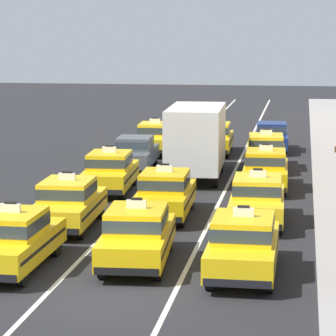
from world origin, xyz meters
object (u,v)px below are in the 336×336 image
(taxi_right_fourth, at_px, (266,151))
(taxi_left_fifth, at_px, (155,137))
(box_truck_center_third, at_px, (197,138))
(taxi_right_second, at_px, (257,199))
(sedan_left_fourth, at_px, (135,152))
(taxi_left_nearest, at_px, (13,239))
(sedan_right_fifth, at_px, (272,136))
(taxi_left_third, at_px, (110,171))
(taxi_center_second, at_px, (165,193))
(taxi_right_nearest, at_px, (243,244))
(taxi_left_second, at_px, (68,203))
(taxi_right_third, at_px, (266,169))
(taxi_center_fourth, at_px, (214,137))
(taxi_center_nearest, at_px, (137,234))

(taxi_right_fourth, bearing_deg, taxi_left_fifth, 145.50)
(box_truck_center_third, relative_size, taxi_right_second, 1.53)
(sedan_left_fourth, xyz_separation_m, box_truck_center_third, (3.19, -1.68, 0.93))
(taxi_left_nearest, relative_size, sedan_left_fourth, 1.05)
(taxi_left_nearest, bearing_deg, sedan_right_fifth, 75.68)
(taxi_right_second, bearing_deg, taxi_left_third, 142.25)
(taxi_center_second, bearing_deg, taxi_right_nearest, -64.29)
(taxi_left_second, relative_size, taxi_right_third, 1.01)
(taxi_left_nearest, xyz_separation_m, taxi_right_third, (6.41, 13.09, 0.00))
(taxi_left_second, xyz_separation_m, taxi_right_nearest, (6.21, -4.63, 0.00))
(taxi_left_nearest, xyz_separation_m, taxi_left_third, (0.13, 11.57, 0.00))
(taxi_left_nearest, height_order, taxi_left_second, same)
(box_truck_center_third, distance_m, taxi_center_fourth, 7.47)
(taxi_center_second, distance_m, taxi_center_fourth, 15.74)
(taxi_right_nearest, xyz_separation_m, sedan_right_fifth, (-0.15, 23.94, -0.03))
(taxi_center_nearest, bearing_deg, taxi_center_fourth, 90.19)
(taxi_right_third, distance_m, taxi_right_fourth, 5.26)
(taxi_left_fifth, relative_size, taxi_right_fourth, 1.00)
(taxi_left_second, relative_size, taxi_right_second, 1.01)
(taxi_center_fourth, bearing_deg, taxi_left_third, -105.28)
(taxi_left_fifth, height_order, taxi_center_fourth, same)
(sedan_left_fourth, relative_size, taxi_right_nearest, 0.95)
(sedan_right_fifth, bearing_deg, taxi_left_nearest, -104.32)
(taxi_left_fifth, xyz_separation_m, box_truck_center_third, (3.14, -6.95, 0.90))
(taxi_left_third, distance_m, taxi_right_third, 6.46)
(taxi_center_fourth, bearing_deg, sedan_right_fifth, 25.59)
(taxi_left_nearest, xyz_separation_m, taxi_center_fourth, (3.25, 22.98, 0.00))
(taxi_center_second, distance_m, taxi_right_second, 3.35)
(taxi_left_second, relative_size, taxi_left_third, 0.99)
(taxi_left_second, bearing_deg, box_truck_center_third, 73.61)
(taxi_left_second, bearing_deg, taxi_right_third, 51.97)
(taxi_right_third, bearing_deg, taxi_left_nearest, -116.11)
(taxi_right_third, bearing_deg, taxi_center_fourth, 107.74)
(taxi_right_fourth, bearing_deg, taxi_left_third, -131.77)
(taxi_left_nearest, relative_size, taxi_right_fourth, 0.98)
(sedan_left_fourth, height_order, taxi_left_fifth, taxi_left_fifth)
(taxi_left_fifth, height_order, sedan_right_fifth, taxi_left_fifth)
(taxi_center_second, xyz_separation_m, taxi_right_third, (3.30, 5.84, 0.00))
(taxi_center_fourth, distance_m, taxi_right_fourth, 5.49)
(taxi_center_nearest, relative_size, taxi_center_second, 1.01)
(taxi_right_second, bearing_deg, taxi_left_nearest, -133.81)
(taxi_left_second, height_order, taxi_center_nearest, same)
(sedan_left_fourth, height_order, taxi_right_second, taxi_right_second)
(taxi_left_second, distance_m, taxi_right_nearest, 7.74)
(taxi_left_second, height_order, taxi_right_nearest, same)
(taxi_left_third, distance_m, sedan_right_fifth, 14.22)
(taxi_left_nearest, height_order, sedan_right_fifth, taxi_left_nearest)
(sedan_left_fourth, bearing_deg, box_truck_center_third, -27.71)
(taxi_center_nearest, xyz_separation_m, taxi_right_nearest, (3.06, -0.59, 0.00))
(sedan_left_fourth, xyz_separation_m, taxi_center_nearest, (3.26, -16.18, 0.03))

